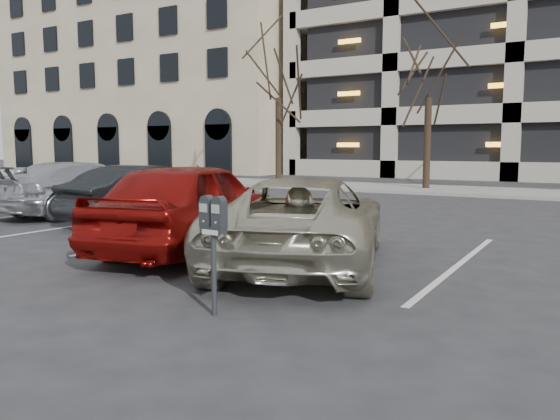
{
  "coord_description": "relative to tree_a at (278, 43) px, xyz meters",
  "views": [
    {
      "loc": [
        3.22,
        -6.07,
        1.78
      ],
      "look_at": [
        -0.06,
        -0.56,
        1.04
      ],
      "focal_mm": 35.0,
      "sensor_mm": 36.0,
      "label": 1
    }
  ],
  "objects": [
    {
      "name": "tree_a",
      "position": [
        0.0,
        0.0,
        0.0
      ],
      "size": [
        3.95,
        3.95,
        8.98
      ],
      "color": "black",
      "rests_on": "ground"
    },
    {
      "name": "car_dark",
      "position": [
        4.03,
        -12.66,
        -5.82
      ],
      "size": [
        1.86,
        4.24,
        1.35
      ],
      "primitive_type": "imported",
      "rotation": [
        0.0,
        0.0,
        3.04
      ],
      "color": "black",
      "rests_on": "ground"
    },
    {
      "name": "stall_lines",
      "position": [
        8.6,
        -13.7,
        -6.49
      ],
      "size": [
        16.9,
        5.2,
        0.0
      ],
      "color": "silver",
      "rests_on": "ground"
    },
    {
      "name": "tree_b",
      "position": [
        7.0,
        0.0,
        -0.51
      ],
      "size": [
        3.65,
        3.65,
        8.29
      ],
      "color": "black",
      "rests_on": "ground"
    },
    {
      "name": "office_building",
      "position": [
        -18.0,
        13.92,
        1.0
      ],
      "size": [
        26.0,
        16.2,
        15.0
      ],
      "color": "tan",
      "rests_on": "ground"
    },
    {
      "name": "car_red",
      "position": [
        7.16,
        -14.82,
        -5.71
      ],
      "size": [
        2.85,
        4.91,
        1.57
      ],
      "primitive_type": "imported",
      "rotation": [
        0.0,
        0.0,
        3.37
      ],
      "color": "maroon",
      "rests_on": "ground"
    },
    {
      "name": "suv_silver",
      "position": [
        9.35,
        -14.86,
        -5.83
      ],
      "size": [
        3.68,
        5.26,
        1.34
      ],
      "rotation": [
        0.0,
        0.0,
        3.48
      ],
      "color": "beige",
      "rests_on": "ground"
    },
    {
      "name": "ground",
      "position": [
        10.0,
        -16.0,
        -6.5
      ],
      "size": [
        140.0,
        140.0,
        0.0
      ],
      "primitive_type": "plane",
      "color": "#28282B",
      "rests_on": "ground"
    },
    {
      "name": "car_silver",
      "position": [
        1.37,
        -12.3,
        -5.8
      ],
      "size": [
        2.27,
        4.93,
        1.39
      ],
      "primitive_type": "imported",
      "rotation": [
        0.0,
        0.0,
        3.08
      ],
      "color": "#AEB0B6",
      "rests_on": "ground"
    },
    {
      "name": "parking_meter",
      "position": [
        9.74,
        -17.58,
        -5.54
      ],
      "size": [
        0.33,
        0.15,
        1.25
      ],
      "rotation": [
        0.0,
        0.0,
        -0.09
      ],
      "color": "black",
      "rests_on": "ground"
    },
    {
      "name": "sidewalk",
      "position": [
        10.0,
        0.0,
        -6.44
      ],
      "size": [
        80.0,
        4.0,
        0.12
      ],
      "primitive_type": "cube",
      "color": "gray",
      "rests_on": "ground"
    }
  ]
}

